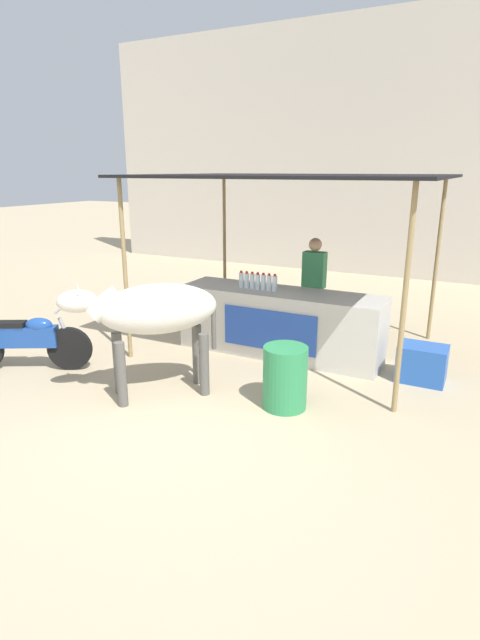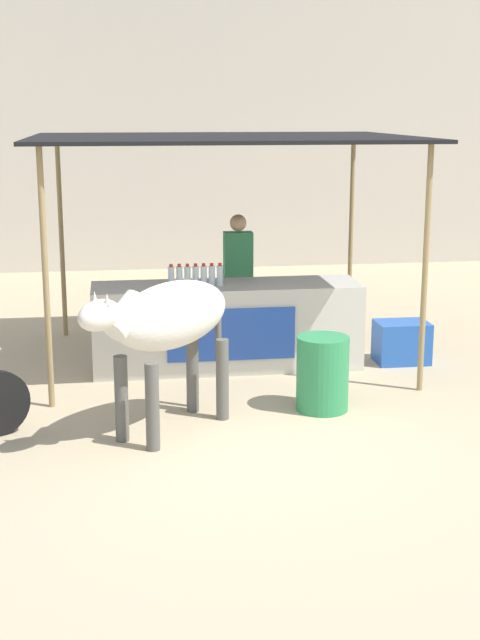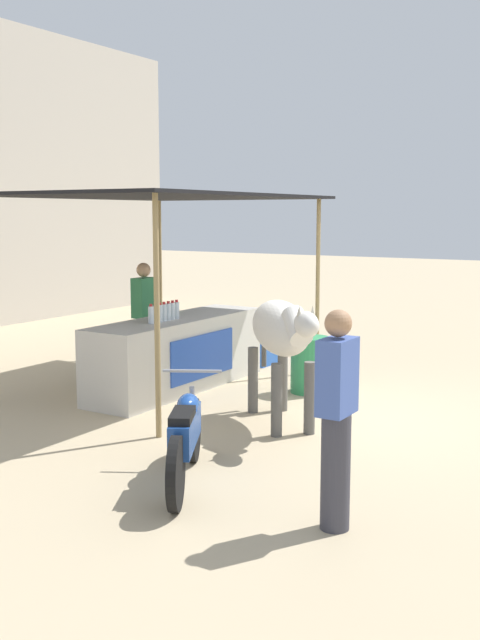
# 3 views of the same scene
# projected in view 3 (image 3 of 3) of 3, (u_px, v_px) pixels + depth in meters

# --- Properties ---
(ground_plane) EXTENTS (60.00, 60.00, 0.00)m
(ground_plane) POSITION_uv_depth(u_px,v_px,m) (327.00, 411.00, 8.90)
(ground_plane) COLOR tan
(stall_counter) EXTENTS (3.00, 0.82, 0.96)m
(stall_counter) POSITION_uv_depth(u_px,v_px,m) (178.00, 353.00, 9.98)
(stall_counter) COLOR beige
(stall_counter) RESTS_ON ground
(stall_awning) EXTENTS (4.20, 3.20, 2.58)m
(stall_awning) POSITION_uv_depth(u_px,v_px,m) (158.00, 202.00, 9.85)
(stall_awning) COLOR black
(stall_awning) RESTS_ON ground
(water_bottle_row) EXTENTS (0.61, 0.07, 0.25)m
(water_bottle_row) POSITION_uv_depth(u_px,v_px,m) (164.00, 312.00, 9.57)
(water_bottle_row) COLOR silver
(water_bottle_row) RESTS_ON stall_counter
(vendor_behind_counter) EXTENTS (0.34, 0.22, 1.65)m
(vendor_behind_counter) POSITION_uv_depth(u_px,v_px,m) (144.00, 320.00, 10.52)
(vendor_behind_counter) COLOR #383842
(vendor_behind_counter) RESTS_ON ground
(cooler_box) EXTENTS (0.60, 0.44, 0.48)m
(cooler_box) POSITION_uv_depth(u_px,v_px,m) (260.00, 348.00, 11.67)
(cooler_box) COLOR blue
(cooler_box) RESTS_ON ground
(water_barrel) EXTENTS (0.51, 0.51, 0.74)m
(water_barrel) POSITION_uv_depth(u_px,v_px,m) (310.00, 365.00, 9.78)
(water_barrel) COLOR #2D8C51
(water_barrel) RESTS_ON ground
(cow) EXTENTS (1.54, 1.55, 1.44)m
(cow) POSITION_uv_depth(u_px,v_px,m) (282.00, 333.00, 8.20)
(cow) COLOR silver
(cow) RESTS_ON ground
(motorcycle_parked) EXTENTS (1.62, 0.98, 0.90)m
(motorcycle_parked) POSITION_uv_depth(u_px,v_px,m) (186.00, 435.00, 6.49)
(motorcycle_parked) COLOR black
(motorcycle_parked) RESTS_ON ground
(passerby_on_street) EXTENTS (0.34, 0.22, 1.65)m
(passerby_on_street) POSITION_uv_depth(u_px,v_px,m) (336.00, 418.00, 5.46)
(passerby_on_street) COLOR #383842
(passerby_on_street) RESTS_ON ground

